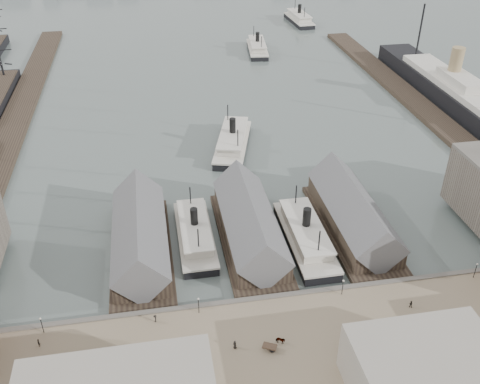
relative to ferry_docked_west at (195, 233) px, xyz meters
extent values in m
plane|color=#4E5B57|center=(13.00, -19.30, -2.33)|extent=(900.00, 900.00, 0.00)
cube|color=#816F57|center=(13.00, -39.30, -1.33)|extent=(180.00, 30.00, 2.00)
cube|color=#59544C|center=(13.00, -24.50, -1.18)|extent=(180.00, 1.20, 2.30)
cube|color=#2D231C|center=(-55.00, 80.70, -1.53)|extent=(10.00, 220.00, 1.60)
cube|color=#2D231C|center=(91.00, 70.70, -1.53)|extent=(10.00, 180.00, 1.60)
cube|color=#2D231C|center=(-13.00, -3.30, -1.73)|extent=(14.00, 42.00, 1.20)
cube|color=#2D231C|center=(-13.00, -2.30, 1.37)|extent=(12.00, 36.00, 5.00)
cube|color=#59595B|center=(-13.00, -2.30, 3.97)|extent=(12.60, 37.00, 12.60)
cube|color=#2D231C|center=(13.00, -3.30, -1.73)|extent=(14.00, 42.00, 1.20)
cube|color=#2D231C|center=(13.00, -2.30, 1.37)|extent=(12.00, 36.00, 5.00)
cube|color=#59595B|center=(13.00, -2.30, 3.97)|extent=(12.60, 37.00, 12.60)
cube|color=#2D231C|center=(39.00, -3.30, -1.73)|extent=(14.00, 42.00, 1.20)
cube|color=#2D231C|center=(39.00, -2.30, 1.37)|extent=(12.00, 36.00, 5.00)
cube|color=#59595B|center=(39.00, -2.30, 3.97)|extent=(12.60, 37.00, 12.60)
cube|color=gray|center=(33.00, -51.30, 4.67)|extent=(24.00, 16.00, 10.00)
cylinder|color=black|center=(-32.00, -26.30, 1.47)|extent=(0.16, 0.16, 3.60)
sphere|color=silver|center=(-32.00, -26.30, 3.37)|extent=(0.44, 0.44, 0.44)
cylinder|color=black|center=(-2.00, -26.30, 1.47)|extent=(0.16, 0.16, 3.60)
sphere|color=silver|center=(-2.00, -26.30, 3.37)|extent=(0.44, 0.44, 0.44)
cylinder|color=black|center=(28.00, -26.30, 1.47)|extent=(0.16, 0.16, 3.60)
sphere|color=silver|center=(28.00, -26.30, 3.37)|extent=(0.44, 0.44, 0.44)
cylinder|color=black|center=(58.00, -26.30, 1.47)|extent=(0.16, 0.16, 3.60)
sphere|color=silver|center=(58.00, -26.30, 3.37)|extent=(0.44, 0.44, 0.44)
cube|color=black|center=(0.00, 0.00, -1.43)|extent=(7.95, 27.82, 1.79)
cube|color=silver|center=(0.00, 0.00, -0.14)|extent=(8.35, 27.82, 0.50)
cube|color=silver|center=(0.00, 0.00, 1.25)|extent=(6.46, 19.87, 2.19)
cube|color=silver|center=(0.00, 0.00, 2.64)|extent=(6.96, 21.86, 0.40)
cylinder|color=black|center=(0.00, 0.00, 4.83)|extent=(1.79, 1.79, 4.47)
cylinder|color=black|center=(0.00, 8.94, 4.63)|extent=(0.30, 0.30, 5.96)
cylinder|color=black|center=(0.00, -8.94, 4.63)|extent=(0.30, 0.30, 5.96)
cube|color=black|center=(26.00, -5.78, -1.37)|extent=(8.56, 29.95, 1.93)
cube|color=silver|center=(26.00, -5.78, 0.02)|extent=(8.99, 29.95, 0.53)
cube|color=silver|center=(26.00, -5.78, 1.52)|extent=(6.95, 21.39, 2.35)
cube|color=silver|center=(26.00, -5.78, 3.02)|extent=(7.49, 23.53, 0.43)
cylinder|color=black|center=(26.00, -5.78, 5.37)|extent=(1.93, 1.93, 4.81)
cylinder|color=black|center=(26.00, 3.85, 5.16)|extent=(0.32, 0.32, 6.42)
cylinder|color=black|center=(26.00, -15.40, 5.16)|extent=(0.32, 0.32, 6.42)
cube|color=black|center=(17.04, 46.48, -1.34)|extent=(16.92, 32.02, 1.98)
cube|color=silver|center=(17.04, 46.48, 0.09)|extent=(17.34, 32.15, 0.55)
cube|color=silver|center=(17.04, 46.48, 1.63)|extent=(12.92, 23.11, 2.42)
cube|color=silver|center=(17.04, 46.48, 3.17)|extent=(14.05, 25.38, 0.44)
cylinder|color=black|center=(17.04, 46.48, 5.59)|extent=(1.98, 1.98, 4.95)
cylinder|color=black|center=(17.04, 56.38, 5.37)|extent=(0.33, 0.33, 6.60)
cylinder|color=black|center=(17.04, 36.59, 5.37)|extent=(0.33, 0.33, 6.60)
cube|color=black|center=(45.00, 142.35, -1.43)|extent=(11.17, 28.77, 1.80)
cube|color=silver|center=(45.00, 142.35, -0.13)|extent=(11.57, 28.82, 0.50)
cube|color=silver|center=(45.00, 142.35, 1.28)|extent=(8.76, 20.64, 2.20)
cube|color=silver|center=(45.00, 142.35, 2.68)|extent=(9.49, 22.69, 0.40)
cylinder|color=black|center=(45.00, 142.35, 4.88)|extent=(1.80, 1.80, 4.51)
cylinder|color=black|center=(45.00, 151.36, 4.68)|extent=(0.30, 0.30, 6.01)
cylinder|color=black|center=(45.00, 133.34, 4.68)|extent=(0.30, 0.30, 6.01)
cube|color=black|center=(78.77, 189.90, -1.37)|extent=(10.03, 30.32, 1.92)
cube|color=silver|center=(78.77, 189.90, 0.02)|extent=(10.46, 30.34, 0.53)
cube|color=silver|center=(78.77, 189.90, 1.52)|extent=(8.00, 21.70, 2.35)
cube|color=silver|center=(78.77, 189.90, 3.02)|extent=(8.65, 23.86, 0.43)
cylinder|color=black|center=(78.77, 189.90, 5.37)|extent=(1.92, 1.92, 4.81)
cylinder|color=black|center=(78.77, 199.52, 5.16)|extent=(0.32, 0.32, 6.41)
cylinder|color=black|center=(78.77, 180.28, 5.16)|extent=(0.32, 0.32, 6.41)
cube|color=black|center=(105.00, 71.06, 0.92)|extent=(14.07, 102.81, 6.49)
cube|color=silver|center=(105.00, 71.06, 5.25)|extent=(11.90, 59.52, 2.16)
cube|color=silver|center=(105.00, 65.65, 7.95)|extent=(8.66, 21.64, 3.25)
cylinder|color=tan|center=(105.00, 71.06, 12.82)|extent=(4.76, 4.76, 10.82)
imported|color=black|center=(-23.28, -37.81, 0.41)|extent=(1.41, 1.27, 1.48)
cube|color=#3F2D21|center=(-25.87, -37.97, 0.57)|extent=(2.69, 1.66, 0.25)
cylinder|color=black|center=(-25.83, -38.67, 0.22)|extent=(1.10, 0.15, 1.10)
cylinder|color=black|center=(-25.91, -37.27, 0.22)|extent=(1.10, 0.15, 1.10)
imported|color=black|center=(12.12, -37.03, 0.46)|extent=(2.06, 1.61, 1.58)
cube|color=#3F2D21|center=(9.80, -38.20, 0.57)|extent=(3.00, 2.51, 0.25)
cylinder|color=black|center=(10.11, -38.82, 0.22)|extent=(1.02, 0.57, 1.10)
cylinder|color=black|center=(9.48, -37.57, 0.22)|extent=(1.02, 0.57, 1.10)
imported|color=black|center=(32.08, -42.06, 0.41)|extent=(1.49, 1.66, 1.47)
cube|color=#3F2D21|center=(29.52, -42.54, 0.57)|extent=(2.83, 1.95, 0.25)
cylinder|color=black|center=(29.65, -43.23, 0.22)|extent=(1.10, 0.28, 1.10)
cylinder|color=black|center=(29.39, -41.85, 0.22)|extent=(1.10, 0.28, 1.10)
imported|color=black|center=(-32.40, -29.62, 0.52)|extent=(0.74, 0.77, 1.70)
imported|color=black|center=(-25.19, -36.73, 0.48)|extent=(0.99, 0.97, 1.61)
imported|color=black|center=(-10.71, -27.30, 0.53)|extent=(0.80, 1.19, 1.72)
imported|color=black|center=(3.56, -36.55, 0.55)|extent=(0.91, 1.03, 1.76)
imported|color=black|center=(23.52, -39.70, 0.52)|extent=(0.47, 0.64, 1.71)
imported|color=black|center=(40.46, -32.30, 0.48)|extent=(0.99, 0.95, 1.61)
imported|color=black|center=(49.93, -40.11, 0.56)|extent=(1.22, 1.31, 1.77)
camera|label=1|loc=(-7.62, -104.30, 77.39)|focal=40.00mm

